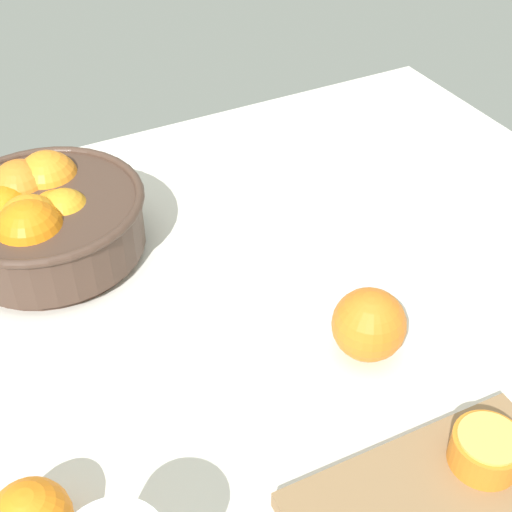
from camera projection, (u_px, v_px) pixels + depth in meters
ground_plane at (231, 306)px, 89.91cm from camera, size 120.36×87.86×3.00cm
fruit_bowl at (43, 218)px, 92.43cm from camera, size 25.91×25.91×11.49cm
orange_half_0 at (486, 449)px, 67.08cm from camera, size 6.79×6.79×3.74cm
loose_orange_1 at (369, 325)px, 79.38cm from camera, size 8.40×8.40×8.40cm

